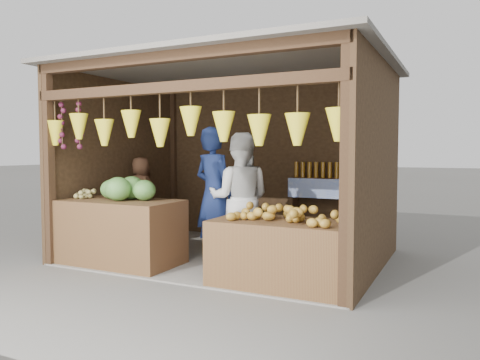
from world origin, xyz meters
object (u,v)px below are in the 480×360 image
Objects in this scene: counter_right at (286,254)px; woman_standing at (240,199)px; vendor_seated at (141,191)px; man_standing at (214,195)px; counter_left at (121,232)px.

woman_standing is at bearing 141.30° from counter_right.
vendor_seated is at bearing 157.26° from counter_right.
man_standing is 1.70m from vendor_seated.
counter_right is (2.31, -0.02, -0.06)m from counter_left.
man_standing is at bearing -167.54° from vendor_seated.
counter_left is at bearing 146.28° from vendor_seated.
woman_standing is (-0.93, 0.74, 0.50)m from counter_right.
vendor_seated is (-1.99, 0.48, -0.01)m from woman_standing.
man_standing reaches higher than counter_right.
vendor_seated reaches higher than counter_left.
counter_left is 2.32m from counter_right.
woman_standing reaches higher than vendor_seated.
counter_right is 1.58m from man_standing.
counter_right is at bearing -173.02° from vendor_seated.
woman_standing is at bearing -158.76° from man_standing.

